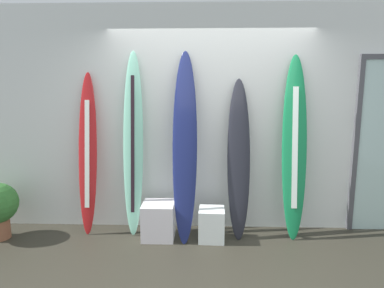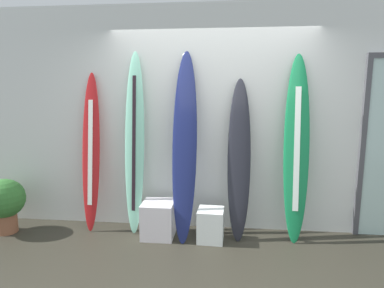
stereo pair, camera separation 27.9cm
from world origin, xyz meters
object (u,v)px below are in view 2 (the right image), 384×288
at_px(surfboard_navy, 185,147).
at_px(surfboard_charcoal, 239,160).
at_px(surfboard_emerald, 296,150).
at_px(display_block_center, 159,219).
at_px(surfboard_crimson, 91,152).
at_px(surfboard_seafoam, 135,145).
at_px(potted_plant, 5,201).
at_px(display_block_left, 211,225).

relative_size(surfboard_navy, surfboard_charcoal, 1.17).
distance_m(surfboard_navy, surfboard_emerald, 1.30).
relative_size(surfboard_emerald, display_block_center, 5.07).
distance_m(surfboard_crimson, surfboard_seafoam, 0.58).
distance_m(surfboard_navy, display_block_center, 0.95).
bearing_deg(potted_plant, surfboard_emerald, 3.53).
bearing_deg(surfboard_seafoam, surfboard_emerald, -0.81).
bearing_deg(surfboard_seafoam, surfboard_charcoal, -1.77).
height_order(surfboard_navy, display_block_center, surfboard_navy).
xyz_separation_m(surfboard_emerald, display_block_left, (-0.98, -0.17, -0.89)).
relative_size(surfboard_seafoam, display_block_left, 5.83).
relative_size(surfboard_seafoam, display_block_center, 5.18).
height_order(surfboard_crimson, surfboard_navy, surfboard_navy).
bearing_deg(display_block_center, surfboard_seafoam, 153.63).
relative_size(surfboard_charcoal, surfboard_emerald, 0.87).
bearing_deg(display_block_left, surfboard_navy, 162.67).
height_order(surfboard_charcoal, display_block_left, surfboard_charcoal).
bearing_deg(surfboard_navy, surfboard_emerald, 3.28).
bearing_deg(display_block_center, surfboard_emerald, 4.58).
height_order(surfboard_charcoal, potted_plant, surfboard_charcoal).
bearing_deg(surfboard_emerald, surfboard_seafoam, 179.19).
bearing_deg(surfboard_emerald, potted_plant, -176.47).
xyz_separation_m(surfboard_charcoal, surfboard_emerald, (0.66, 0.01, 0.13)).
xyz_separation_m(surfboard_navy, display_block_center, (-0.32, -0.05, -0.89)).
relative_size(surfboard_crimson, surfboard_emerald, 0.91).
bearing_deg(surfboard_crimson, display_block_left, -7.97).
distance_m(surfboard_navy, surfboard_charcoal, 0.66).
bearing_deg(surfboard_emerald, display_block_center, -175.42).
bearing_deg(display_block_center, surfboard_charcoal, 6.98).
relative_size(surfboard_emerald, potted_plant, 3.20).
bearing_deg(display_block_center, surfboard_navy, 9.84).
xyz_separation_m(surfboard_emerald, display_block_center, (-1.62, -0.13, -0.87)).
relative_size(display_block_left, potted_plant, 0.56).
bearing_deg(surfboard_charcoal, surfboard_crimson, 178.43).
bearing_deg(surfboard_charcoal, surfboard_seafoam, 178.23).
bearing_deg(surfboard_crimson, surfboard_navy, -5.37).
distance_m(surfboard_crimson, surfboard_navy, 1.21).
bearing_deg(surfboard_navy, display_block_center, -170.16).
distance_m(surfboard_emerald, display_block_center, 1.84).
height_order(surfboard_seafoam, surfboard_charcoal, surfboard_seafoam).
distance_m(surfboard_seafoam, display_block_left, 1.34).
distance_m(surfboard_seafoam, surfboard_charcoal, 1.29).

